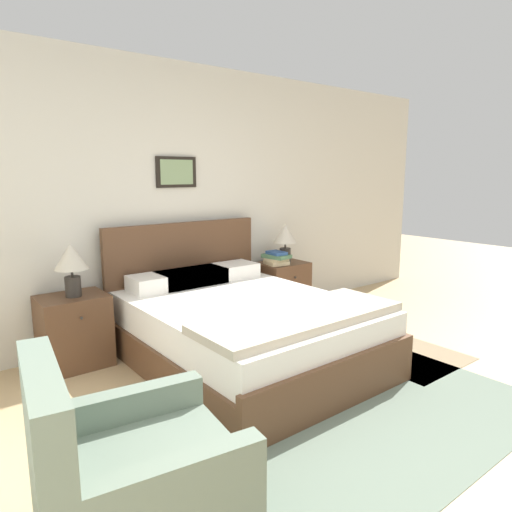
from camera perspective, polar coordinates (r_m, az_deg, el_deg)
ground_plane at (r=3.00m, az=21.76°, el=-21.92°), size 16.00×16.00×0.00m
wall_back at (r=4.60m, az=-8.77°, el=6.90°), size 7.26×0.09×2.60m
area_rug_main at (r=3.15m, az=10.82°, el=-19.61°), size 2.73×1.62×0.01m
area_rug_bedside at (r=4.44m, az=14.85°, el=-10.64°), size 0.84×1.50×0.01m
bed at (r=3.84m, az=-1.68°, el=-8.87°), size 1.61×2.07×1.10m
armchair at (r=2.15m, az=-15.37°, el=-26.34°), size 0.87×0.81×0.88m
nightstand_near_window at (r=4.05m, az=-21.78°, el=-8.70°), size 0.52×0.44×0.59m
nightstand_by_door at (r=5.11m, az=3.24°, el=-4.07°), size 0.52×0.44×0.59m
table_lamp_near_window at (r=3.88m, az=-22.11°, el=-0.54°), size 0.26×0.26×0.44m
table_lamp_by_door at (r=4.99m, az=3.69°, el=2.45°), size 0.26×0.26×0.44m
book_thick_bottom at (r=4.94m, az=2.57°, el=-0.83°), size 0.25×0.25×0.04m
book_hardcover_middle at (r=4.93m, az=2.57°, el=-0.42°), size 0.21×0.22×0.03m
book_novel_upper at (r=4.92m, az=2.58°, el=-0.01°), size 0.24×0.30×0.04m
book_slim_near_top at (r=4.92m, az=2.58°, el=0.39°), size 0.16×0.22×0.03m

